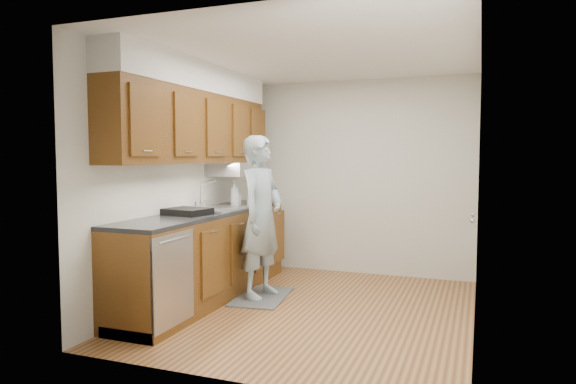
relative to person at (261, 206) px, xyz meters
The scene contains 14 objects.
floor 1.22m from the person, 18.57° to the right, with size 3.50×3.50×0.00m, color #A4723E.
ceiling 1.66m from the person, 18.57° to the right, with size 3.50×3.50×0.00m, color white.
wall_left 0.90m from the person, 165.10° to the right, with size 0.02×3.50×2.50m, color beige.
wall_right 2.19m from the person, ahead, with size 0.02×3.50×2.50m, color beige.
wall_back 1.68m from the person, 66.54° to the left, with size 3.00×0.02×2.50m, color beige.
counter 0.77m from the person, 157.31° to the right, with size 0.64×2.80×1.30m.
upper_cabinets 1.18m from the person, 165.12° to the right, with size 0.47×2.80×1.21m.
closet_door 2.15m from the person, ahead, with size 0.02×1.22×2.05m, color white.
floor_mat 0.99m from the person, 90.00° to the left, with size 0.52×0.88×0.02m, color slate.
person is the anchor object (origin of this frame).
soap_bottle_a 0.78m from the person, 137.91° to the left, with size 0.11×0.11×0.29m, color silver.
soap_bottle_b 0.75m from the person, 137.09° to the left, with size 0.08×0.08×0.19m, color silver.
steel_can 0.46m from the person, 130.10° to the left, with size 0.07×0.07×0.14m, color #A5A5AA.
dish_rack 0.80m from the person, 134.08° to the right, with size 0.41×0.35×0.06m, color black.
Camera 1 is at (1.52, -4.78, 1.53)m, focal length 32.00 mm.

